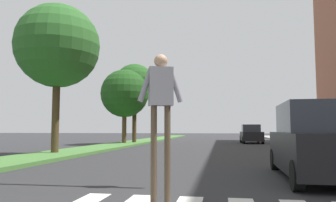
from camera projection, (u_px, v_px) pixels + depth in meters
ground_plane at (220, 144)px, 28.53m from camera, size 140.00×140.00×0.00m
median_strip at (129, 143)px, 27.77m from camera, size 2.65×64.00×0.15m
tree_mid at (58, 46)px, 16.37m from camera, size 4.15×4.15×7.31m
tree_far at (125, 94)px, 27.26m from camera, size 3.95×3.95×6.03m
tree_distant at (135, 85)px, 28.71m from camera, size 3.55×3.55×6.78m
sidewalk_right at (321, 145)px, 25.35m from camera, size 3.00×64.00×0.15m
traffic_light_gantry at (51, 9)px, 8.45m from camera, size 8.37×0.30×6.00m
pedestrian_performer at (161, 105)px, 5.31m from camera, size 0.74×0.35×2.49m
suv_crossing at (318, 142)px, 8.53m from camera, size 2.10×4.66×1.97m
sedan_midblock at (251, 134)px, 29.97m from camera, size 1.86×4.14×1.68m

